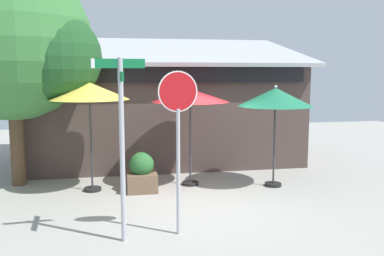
{
  "coord_description": "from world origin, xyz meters",
  "views": [
    {
      "loc": [
        -2.03,
        -9.12,
        3.02
      ],
      "look_at": [
        -0.12,
        1.2,
        1.6
      ],
      "focal_mm": 39.02,
      "sensor_mm": 36.0,
      "label": 1
    }
  ],
  "objects_px": {
    "stop_sign": "(178,123)",
    "patio_umbrella_forest_green_right": "(275,98)",
    "sidewalk_planter": "(142,174)",
    "patio_umbrella_mustard_left": "(89,92)",
    "street_sign_post": "(121,132)",
    "patio_umbrella_crimson_center": "(190,97)",
    "shade_tree": "(18,44)"
  },
  "relations": [
    {
      "from": "street_sign_post",
      "to": "patio_umbrella_forest_green_right",
      "type": "bearing_deg",
      "value": 36.51
    },
    {
      "from": "sidewalk_planter",
      "to": "shade_tree",
      "type": "bearing_deg",
      "value": 159.76
    },
    {
      "from": "patio_umbrella_forest_green_right",
      "to": "sidewalk_planter",
      "type": "bearing_deg",
      "value": 177.12
    },
    {
      "from": "stop_sign",
      "to": "patio_umbrella_crimson_center",
      "type": "relative_size",
      "value": 1.15
    },
    {
      "from": "shade_tree",
      "to": "sidewalk_planter",
      "type": "xyz_separation_m",
      "value": [
        3.04,
        -1.12,
        -3.26
      ]
    },
    {
      "from": "patio_umbrella_mustard_left",
      "to": "sidewalk_planter",
      "type": "distance_m",
      "value": 2.43
    },
    {
      "from": "patio_umbrella_crimson_center",
      "to": "sidewalk_planter",
      "type": "bearing_deg",
      "value": -165.32
    },
    {
      "from": "street_sign_post",
      "to": "patio_umbrella_crimson_center",
      "type": "xyz_separation_m",
      "value": [
        1.85,
        3.48,
        0.4
      ]
    },
    {
      "from": "patio_umbrella_crimson_center",
      "to": "shade_tree",
      "type": "relative_size",
      "value": 0.45
    },
    {
      "from": "stop_sign",
      "to": "patio_umbrella_mustard_left",
      "type": "height_order",
      "value": "stop_sign"
    },
    {
      "from": "street_sign_post",
      "to": "stop_sign",
      "type": "xyz_separation_m",
      "value": [
        1.02,
        0.15,
        0.12
      ]
    },
    {
      "from": "patio_umbrella_crimson_center",
      "to": "sidewalk_planter",
      "type": "relative_size",
      "value": 2.64
    },
    {
      "from": "patio_umbrella_mustard_left",
      "to": "sidewalk_planter",
      "type": "height_order",
      "value": "patio_umbrella_mustard_left"
    },
    {
      "from": "patio_umbrella_crimson_center",
      "to": "sidewalk_planter",
      "type": "distance_m",
      "value": 2.36
    },
    {
      "from": "shade_tree",
      "to": "sidewalk_planter",
      "type": "height_order",
      "value": "shade_tree"
    },
    {
      "from": "street_sign_post",
      "to": "shade_tree",
      "type": "height_order",
      "value": "shade_tree"
    },
    {
      "from": "patio_umbrella_crimson_center",
      "to": "patio_umbrella_forest_green_right",
      "type": "height_order",
      "value": "patio_umbrella_forest_green_right"
    },
    {
      "from": "stop_sign",
      "to": "patio_umbrella_mustard_left",
      "type": "xyz_separation_m",
      "value": [
        -1.73,
        3.23,
        0.42
      ]
    },
    {
      "from": "stop_sign",
      "to": "patio_umbrella_forest_green_right",
      "type": "distance_m",
      "value": 4.1
    },
    {
      "from": "patio_umbrella_mustard_left",
      "to": "street_sign_post",
      "type": "bearing_deg",
      "value": -78.02
    },
    {
      "from": "shade_tree",
      "to": "sidewalk_planter",
      "type": "distance_m",
      "value": 4.6
    },
    {
      "from": "stop_sign",
      "to": "patio_umbrella_forest_green_right",
      "type": "bearing_deg",
      "value": 43.33
    },
    {
      "from": "street_sign_post",
      "to": "stop_sign",
      "type": "distance_m",
      "value": 1.03
    },
    {
      "from": "patio_umbrella_crimson_center",
      "to": "sidewalk_planter",
      "type": "xyz_separation_m",
      "value": [
        -1.32,
        -0.34,
        -1.93
      ]
    },
    {
      "from": "sidewalk_planter",
      "to": "stop_sign",
      "type": "bearing_deg",
      "value": -80.72
    },
    {
      "from": "patio_umbrella_forest_green_right",
      "to": "sidewalk_planter",
      "type": "relative_size",
      "value": 2.67
    },
    {
      "from": "patio_umbrella_mustard_left",
      "to": "patio_umbrella_crimson_center",
      "type": "xyz_separation_m",
      "value": [
        2.56,
        0.1,
        -0.14
      ]
    },
    {
      "from": "patio_umbrella_crimson_center",
      "to": "patio_umbrella_forest_green_right",
      "type": "bearing_deg",
      "value": -13.56
    },
    {
      "from": "street_sign_post",
      "to": "patio_umbrella_crimson_center",
      "type": "bearing_deg",
      "value": 62.04
    },
    {
      "from": "sidewalk_planter",
      "to": "patio_umbrella_mustard_left",
      "type": "bearing_deg",
      "value": 168.92
    },
    {
      "from": "stop_sign",
      "to": "shade_tree",
      "type": "distance_m",
      "value": 5.65
    },
    {
      "from": "street_sign_post",
      "to": "sidewalk_planter",
      "type": "distance_m",
      "value": 3.52
    }
  ]
}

